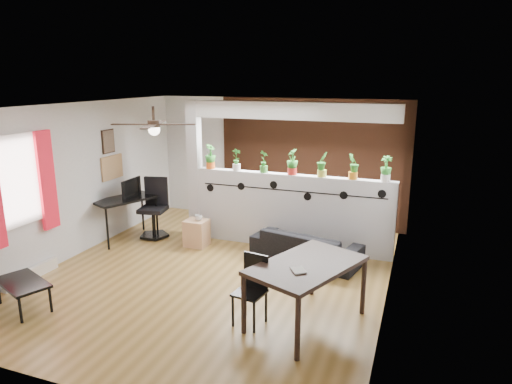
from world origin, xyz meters
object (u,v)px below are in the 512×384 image
(potted_plant_2, at_px, (264,161))
(cup, at_px, (199,218))
(potted_plant_5, at_px, (353,166))
(potted_plant_4, at_px, (322,164))
(ceiling_fan, at_px, (154,126))
(potted_plant_1, at_px, (236,159))
(potted_plant_0, at_px, (210,156))
(potted_plant_6, at_px, (386,168))
(folding_chair, at_px, (253,283))
(sofa, at_px, (306,247))
(cube_shelf, at_px, (197,233))
(office_chair, at_px, (154,212))
(coffee_table, at_px, (23,284))
(potted_plant_3, at_px, (292,161))
(dining_table, at_px, (307,270))
(computer_desk, at_px, (125,202))

(potted_plant_2, height_order, cup, potted_plant_2)
(potted_plant_5, bearing_deg, potted_plant_4, 180.00)
(ceiling_fan, relative_size, potted_plant_1, 2.90)
(potted_plant_0, bearing_deg, ceiling_fan, -90.64)
(potted_plant_6, bearing_deg, folding_chair, -116.08)
(sofa, bearing_deg, potted_plant_5, -127.76)
(potted_plant_1, distance_m, cube_shelf, 1.54)
(potted_plant_0, xyz_separation_m, potted_plant_5, (2.63, -0.00, -0.01))
(sofa, relative_size, office_chair, 1.53)
(coffee_table, bearing_deg, potted_plant_6, 38.42)
(potted_plant_0, relative_size, potted_plant_2, 1.13)
(office_chair, bearing_deg, sofa, -3.39)
(potted_plant_1, relative_size, potted_plant_3, 0.91)
(potted_plant_2, relative_size, potted_plant_3, 0.89)
(potted_plant_1, distance_m, coffee_table, 3.99)
(potted_plant_5, bearing_deg, cube_shelf, -168.95)
(potted_plant_5, xyz_separation_m, dining_table, (-0.15, -2.48, -0.86))
(sofa, bearing_deg, office_chair, 8.89)
(potted_plant_4, height_order, cup, potted_plant_4)
(potted_plant_4, relative_size, potted_plant_6, 1.03)
(potted_plant_6, bearing_deg, sofa, -155.32)
(folding_chair, bearing_deg, potted_plant_6, 63.92)
(cup, bearing_deg, potted_plant_3, 18.30)
(potted_plant_2, height_order, potted_plant_3, potted_plant_3)
(potted_plant_0, distance_m, potted_plant_1, 0.53)
(potted_plant_1, height_order, computer_desk, potted_plant_1)
(folding_chair, bearing_deg, ceiling_fan, 154.88)
(potted_plant_6, relative_size, coffee_table, 0.45)
(ceiling_fan, relative_size, dining_table, 0.70)
(ceiling_fan, height_order, potted_plant_5, ceiling_fan)
(potted_plant_4, height_order, folding_chair, potted_plant_4)
(ceiling_fan, relative_size, potted_plant_6, 2.82)
(potted_plant_3, distance_m, computer_desk, 3.24)
(office_chair, bearing_deg, computer_desk, -143.02)
(ceiling_fan, xyz_separation_m, coffee_table, (-1.12, -1.61, -1.97))
(ceiling_fan, distance_m, dining_table, 3.05)
(cube_shelf, bearing_deg, ceiling_fan, -87.82)
(potted_plant_0, xyz_separation_m, potted_plant_6, (3.16, 0.00, -0.02))
(office_chair, relative_size, folding_chair, 1.27)
(potted_plant_3, bearing_deg, computer_desk, -167.47)
(potted_plant_3, relative_size, office_chair, 0.40)
(potted_plant_1, bearing_deg, coffee_table, -116.05)
(potted_plant_5, bearing_deg, office_chair, -174.46)
(cube_shelf, relative_size, cup, 3.65)
(potted_plant_5, relative_size, coffee_table, 0.46)
(sofa, bearing_deg, cube_shelf, 11.99)
(potted_plant_3, xyz_separation_m, office_chair, (-2.62, -0.36, -1.09))
(potted_plant_0, relative_size, potted_plant_5, 1.06)
(potted_plant_5, relative_size, sofa, 0.25)
(cup, bearing_deg, sofa, -0.30)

